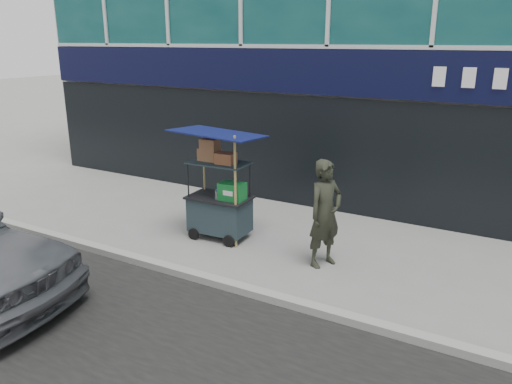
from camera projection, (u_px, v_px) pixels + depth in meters
The scene contains 4 objects.
ground at pixel (223, 280), 7.67m from camera, with size 80.00×80.00×0.00m, color slate.
curb at pixel (215, 282), 7.49m from camera, with size 80.00×0.18×0.12m, color gray.
vendor_cart at pixel (220, 201), 9.11m from camera, with size 1.56×1.13×2.05m.
vendor_man at pixel (325, 214), 7.95m from camera, with size 0.64×0.42×1.76m, color black.
Camera 1 is at (3.88, -5.77, 3.55)m, focal length 35.00 mm.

